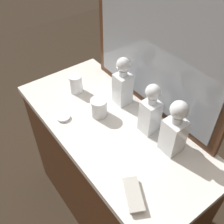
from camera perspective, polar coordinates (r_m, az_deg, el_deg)
name	(u,v)px	position (r m, az deg, el deg)	size (l,w,h in m)	color
ground_plane	(112,207)	(1.97, 0.00, -19.90)	(6.00, 6.00, 0.00)	#2D2319
dresser	(112,173)	(1.61, 0.00, -13.08)	(1.11, 0.51, 0.84)	#472816
dresser_mirror	(157,34)	(1.18, 9.76, 16.24)	(0.84, 0.03, 0.80)	#472816
crystal_decanter_left	(150,113)	(1.20, 8.27, -0.29)	(0.08, 0.08, 0.26)	white
crystal_decanter_far_left	(174,132)	(1.13, 13.27, -4.19)	(0.08, 0.08, 0.27)	white
crystal_decanter_center	(123,85)	(1.34, 2.32, 5.75)	(0.08, 0.08, 0.27)	white
crystal_tumbler_center	(76,84)	(1.46, -7.83, 5.92)	(0.07, 0.07, 0.10)	white
crystal_tumbler_left	(99,108)	(1.31, -2.84, 0.86)	(0.08, 0.08, 0.09)	white
silver_brush_rear	(133,195)	(1.04, 4.61, -17.43)	(0.16, 0.12, 0.02)	#B7A88C
porcelain_dish	(63,117)	(1.33, -10.48, -1.14)	(0.07, 0.07, 0.01)	silver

